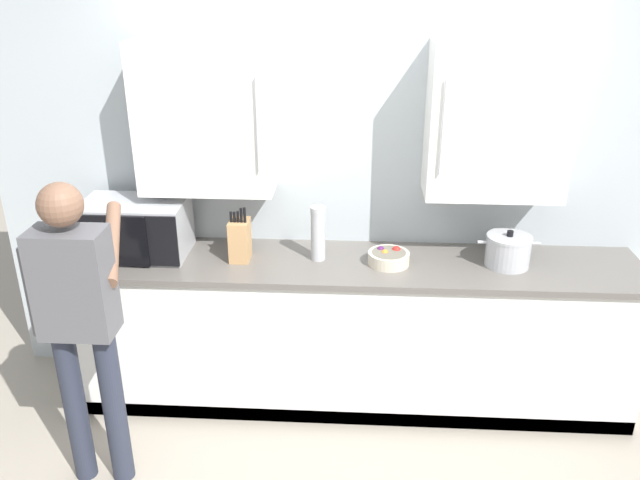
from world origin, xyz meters
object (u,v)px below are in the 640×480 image
Objects in this scene: microwave_oven at (131,228)px; thermos_flask at (318,233)px; knife_block at (240,240)px; person_figure at (79,314)px; fruit_bowl at (389,257)px; stock_pot at (508,251)px.

microwave_oven is 1.83× the size of thermos_flask.
knife_block is 1.01× the size of thermos_flask.
thermos_flask is at bearing -0.62° from microwave_oven.
knife_block is 0.20× the size of person_figure.
fruit_bowl is 0.68× the size of stock_pot.
person_figure is at bearing -160.54° from stock_pot.
microwave_oven is 0.79m from person_figure.
person_figure is at bearing -144.29° from thermos_flask.
knife_block reaches higher than thermos_flask.
knife_block is 0.94× the size of stock_pot.
person_figure is (-2.14, -0.75, -0.04)m from stock_pot.
person_figure is (-0.00, -0.78, -0.11)m from microwave_oven.
thermos_flask is 0.20× the size of person_figure.
microwave_oven is 1.48m from fruit_bowl.
microwave_oven is 1.08m from thermos_flask.
fruit_bowl is at bearing -178.23° from stock_pot.
person_figure is at bearing -130.36° from knife_block.
microwave_oven is 0.36× the size of person_figure.
microwave_oven is 0.64m from knife_block.
thermos_flask is at bearing 3.49° from knife_block.
person_figure is at bearing -90.03° from microwave_oven.
stock_pot is at bearing -0.81° from microwave_oven.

